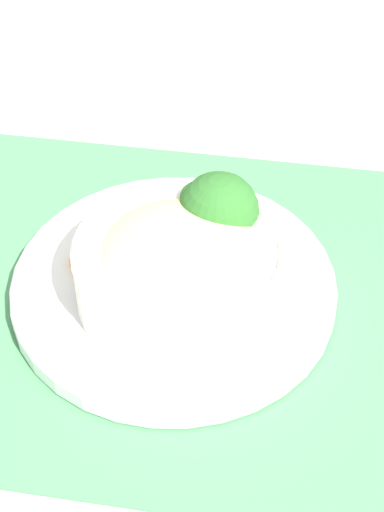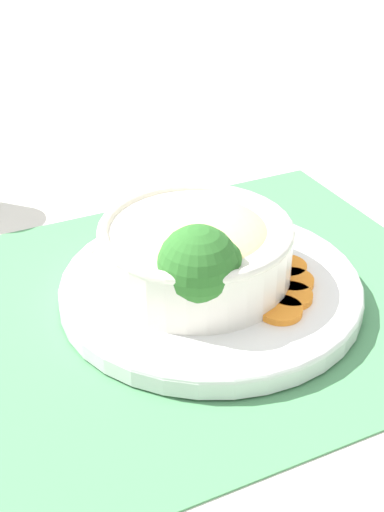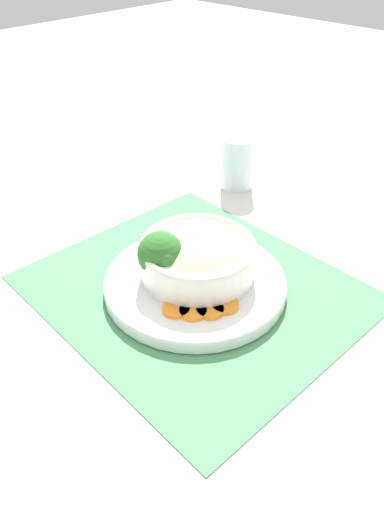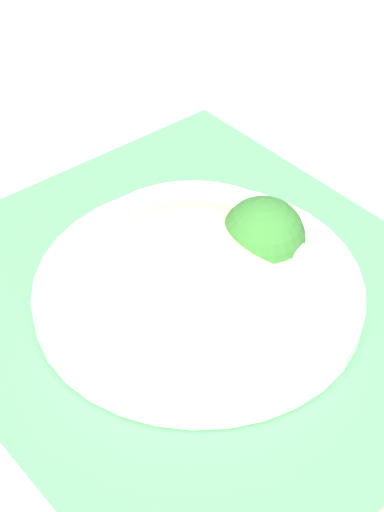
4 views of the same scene
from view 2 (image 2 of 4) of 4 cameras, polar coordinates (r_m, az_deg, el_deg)
The scene contains 9 objects.
ground_plane at distance 0.69m, azimuth 1.49°, elevation -3.55°, with size 4.00×4.00×0.00m, color beige.
placemat at distance 0.69m, azimuth 1.49°, elevation -3.41°, with size 0.50×0.45×0.00m.
plate at distance 0.68m, azimuth 1.51°, elevation -2.50°, with size 0.29×0.29×0.02m.
bowl at distance 0.67m, azimuth 0.30°, elevation 0.74°, with size 0.18×0.18×0.07m.
broccoli_floret at distance 0.61m, azimuth 0.56°, elevation -0.85°, with size 0.07×0.07×0.09m.
carrot_slice_near at distance 0.64m, azimuth 7.05°, elevation -4.30°, with size 0.04×0.04×0.01m.
carrot_slice_middle at distance 0.66m, azimuth 7.90°, elevation -3.19°, with size 0.04×0.04×0.01m.
carrot_slice_far at distance 0.68m, azimuth 8.04°, elevation -2.01°, with size 0.04×0.04×0.01m.
carrot_slice_extra at distance 0.70m, azimuth 7.53°, elevation -0.90°, with size 0.04×0.04×0.01m.
Camera 2 is at (0.29, 0.49, 0.40)m, focal length 50.00 mm.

